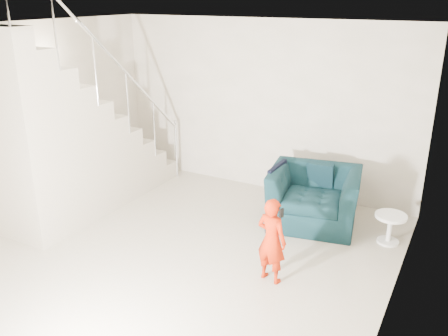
{
  "coord_description": "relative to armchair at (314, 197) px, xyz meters",
  "views": [
    {
      "loc": [
        2.97,
        -4.0,
        3.03
      ],
      "look_at": [
        0.15,
        1.2,
        0.85
      ],
      "focal_mm": 38.0,
      "sensor_mm": 36.0,
      "label": 1
    }
  ],
  "objects": [
    {
      "name": "floor",
      "position": [
        -1.2,
        -1.86,
        -0.39
      ],
      "size": [
        5.5,
        5.5,
        0.0
      ],
      "primitive_type": "plane",
      "color": "tan",
      "rests_on": "ground"
    },
    {
      "name": "ceiling",
      "position": [
        -1.2,
        -1.86,
        2.31
      ],
      "size": [
        5.5,
        5.5,
        0.0
      ],
      "primitive_type": "plane",
      "rotation": [
        3.14,
        0.0,
        0.0
      ],
      "color": "silver",
      "rests_on": "back_wall"
    },
    {
      "name": "back_wall",
      "position": [
        -1.2,
        0.89,
        0.96
      ],
      "size": [
        5.0,
        0.0,
        5.0
      ],
      "primitive_type": "plane",
      "rotation": [
        1.57,
        0.0,
        0.0
      ],
      "color": "#ACA28C",
      "rests_on": "floor"
    },
    {
      "name": "left_wall",
      "position": [
        -3.7,
        -1.86,
        0.96
      ],
      "size": [
        0.0,
        5.5,
        5.5
      ],
      "primitive_type": "plane",
      "rotation": [
        1.57,
        0.0,
        1.57
      ],
      "color": "#ACA28C",
      "rests_on": "floor"
    },
    {
      "name": "right_wall",
      "position": [
        1.3,
        -1.86,
        0.96
      ],
      "size": [
        0.0,
        5.5,
        5.5
      ],
      "primitive_type": "plane",
      "rotation": [
        1.57,
        0.0,
        -1.57
      ],
      "color": "#ACA28C",
      "rests_on": "floor"
    },
    {
      "name": "armchair",
      "position": [
        0.0,
        0.0,
        0.0
      ],
      "size": [
        1.38,
        1.25,
        0.78
      ],
      "primitive_type": "imported",
      "rotation": [
        0.0,
        0.0,
        0.19
      ],
      "color": "black",
      "rests_on": "floor"
    },
    {
      "name": "toddler",
      "position": [
        0.04,
        -1.58,
        0.1
      ],
      "size": [
        0.4,
        0.3,
        0.99
      ],
      "primitive_type": "imported",
      "rotation": [
        0.0,
        0.0,
        2.94
      ],
      "color": "#AA0F05",
      "rests_on": "floor"
    },
    {
      "name": "side_table",
      "position": [
        1.05,
        -0.08,
        -0.12
      ],
      "size": [
        0.4,
        0.4,
        0.4
      ],
      "color": "white",
      "rests_on": "floor"
    },
    {
      "name": "staircase",
      "position": [
        -3.2,
        -1.31,
        0.56
      ],
      "size": [
        1.02,
        3.03,
        3.62
      ],
      "color": "#ADA089",
      "rests_on": "floor"
    },
    {
      "name": "cushion",
      "position": [
        -0.02,
        0.3,
        0.24
      ],
      "size": [
        0.38,
        0.18,
        0.37
      ],
      "primitive_type": "cube",
      "rotation": [
        0.21,
        0.0,
        0.0
      ],
      "color": "black",
      "rests_on": "armchair"
    },
    {
      "name": "throw",
      "position": [
        -0.51,
        -0.11,
        0.1
      ],
      "size": [
        0.06,
        0.57,
        0.64
      ],
      "primitive_type": "cube",
      "color": "black",
      "rests_on": "armchair"
    },
    {
      "name": "phone",
      "position": [
        0.15,
        -1.61,
        0.47
      ],
      "size": [
        0.04,
        0.05,
        0.1
      ],
      "primitive_type": "cube",
      "rotation": [
        0.0,
        0.0,
        -0.4
      ],
      "color": "black",
      "rests_on": "toddler"
    }
  ]
}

